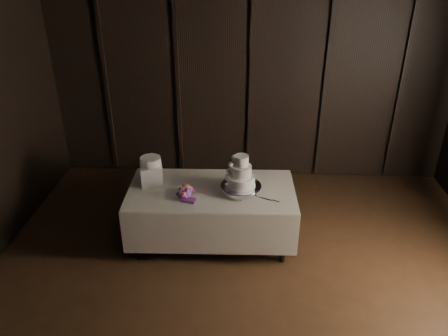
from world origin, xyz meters
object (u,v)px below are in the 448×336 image
at_px(cake_stand, 241,189).
at_px(bouquet, 185,191).
at_px(box_pedestal, 152,174).
at_px(display_table, 212,213).
at_px(small_cake, 151,161).
at_px(wedding_cake, 239,175).

bearing_deg(cake_stand, bouquet, -169.41).
distance_m(cake_stand, box_pedestal, 1.10).
bearing_deg(display_table, small_cake, 170.03).
height_order(wedding_cake, box_pedestal, wedding_cake).
bearing_deg(box_pedestal, cake_stand, -7.91).
relative_size(box_pedestal, small_cake, 1.06).
bearing_deg(small_cake, box_pedestal, 0.00).
distance_m(display_table, box_pedestal, 0.88).
bearing_deg(display_table, bouquet, -151.93).
distance_m(wedding_cake, box_pedestal, 1.08).
xyz_separation_m(cake_stand, wedding_cake, (-0.03, -0.02, 0.20)).
height_order(cake_stand, small_cake, small_cake).
bearing_deg(box_pedestal, bouquet, -31.29).
bearing_deg(bouquet, cake_stand, 10.59).
bearing_deg(small_cake, cake_stand, -7.91).
relative_size(wedding_cake, box_pedestal, 1.49).
height_order(cake_stand, wedding_cake, wedding_cake).
distance_m(display_table, cake_stand, 0.53).
distance_m(bouquet, small_cake, 0.57).
distance_m(wedding_cake, small_cake, 1.07).
xyz_separation_m(bouquet, small_cake, (-0.45, 0.27, 0.24)).
height_order(display_table, wedding_cake, wedding_cake).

